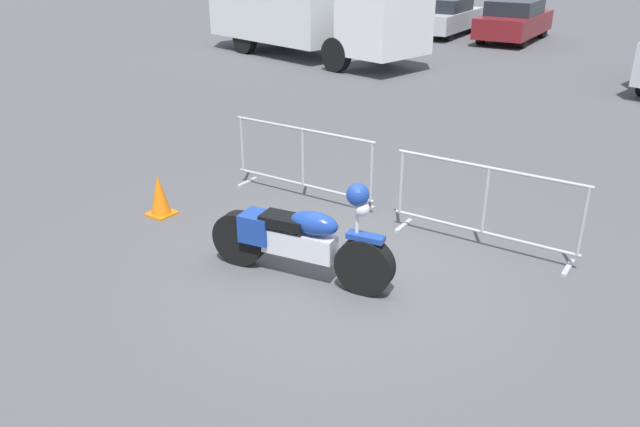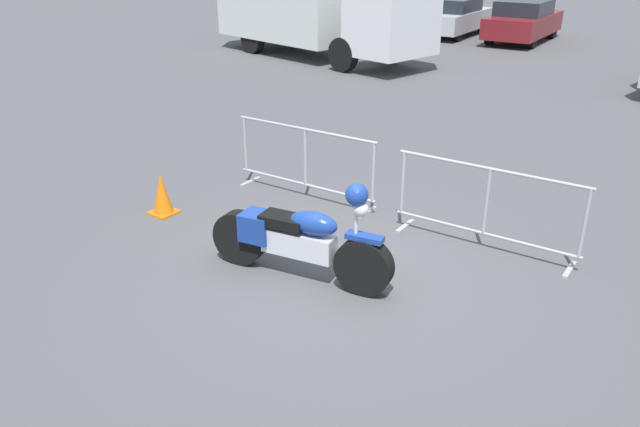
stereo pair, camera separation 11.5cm
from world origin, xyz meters
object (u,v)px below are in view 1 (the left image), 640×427
at_px(box_truck, 302,3).
at_px(parked_car_silver, 445,17).
at_px(motorcycle, 299,239).
at_px(crowd_barrier_near, 303,162).
at_px(crowd_barrier_far, 485,206).
at_px(parked_car_black, 383,13).
at_px(traffic_cone, 160,195).
at_px(parked_car_maroon, 514,20).

distance_m(box_truck, parked_car_silver, 7.17).
height_order(motorcycle, box_truck, box_truck).
bearing_deg(crowd_barrier_near, parked_car_silver, 108.15).
bearing_deg(box_truck, crowd_barrier_far, -33.10).
relative_size(box_truck, parked_car_black, 1.93).
xyz_separation_m(box_truck, traffic_cone, (5.86, -11.13, -1.35)).
relative_size(motorcycle, parked_car_maroon, 0.51).
height_order(box_truck, traffic_cone, box_truck).
xyz_separation_m(crowd_barrier_near, parked_car_silver, (-5.36, 16.36, 0.15)).
bearing_deg(motorcycle, parked_car_silver, 100.06).
bearing_deg(box_truck, motorcycle, -42.66).
height_order(motorcycle, parked_car_silver, parked_car_silver).
xyz_separation_m(crowd_barrier_near, box_truck, (-7.10, 9.46, 1.08)).
height_order(crowd_barrier_far, parked_car_black, parked_car_black).
height_order(crowd_barrier_near, box_truck, box_truck).
distance_m(crowd_barrier_far, parked_car_silver, 18.28).
bearing_deg(parked_car_black, motorcycle, -156.10).
distance_m(parked_car_silver, parked_car_maroon, 2.68).
xyz_separation_m(motorcycle, crowd_barrier_far, (1.40, 1.93, 0.08)).
bearing_deg(parked_car_black, crowd_barrier_near, -157.20).
bearing_deg(crowd_barrier_near, traffic_cone, -126.76).
distance_m(motorcycle, parked_car_black, 20.45).
bearing_deg(traffic_cone, box_truck, 117.76).
relative_size(crowd_barrier_near, parked_car_maroon, 0.54).
xyz_separation_m(motorcycle, crowd_barrier_near, (-1.40, 1.93, 0.08)).
bearing_deg(parked_car_black, box_truck, -175.64).
xyz_separation_m(crowd_barrier_far, parked_car_maroon, (-5.47, 16.46, 0.18)).
bearing_deg(parked_car_silver, parked_car_maroon, -91.34).
xyz_separation_m(parked_car_black, parked_car_silver, (2.68, 0.15, 0.01)).
relative_size(crowd_barrier_far, parked_car_black, 0.57).
distance_m(crowd_barrier_near, traffic_cone, 2.09).
bearing_deg(traffic_cone, crowd_barrier_near, 53.24).
xyz_separation_m(parked_car_silver, traffic_cone, (4.12, -18.02, -0.42)).
bearing_deg(crowd_barrier_far, crowd_barrier_near, 180.00).
bearing_deg(crowd_barrier_far, parked_car_maroon, 108.38).
distance_m(parked_car_black, parked_car_maroon, 5.37).
bearing_deg(crowd_barrier_near, crowd_barrier_far, 0.00).
relative_size(crowd_barrier_near, parked_car_black, 0.57).
distance_m(parked_car_black, traffic_cone, 19.13).
height_order(crowd_barrier_far, parked_car_maroon, parked_car_maroon).
distance_m(motorcycle, crowd_barrier_far, 2.38).
bearing_deg(box_truck, parked_car_maroon, 68.35).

